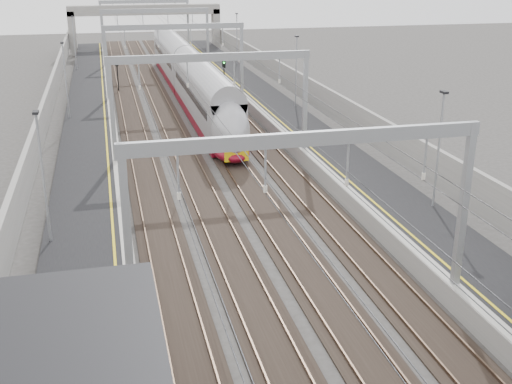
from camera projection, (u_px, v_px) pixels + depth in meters
platform_left at (90, 157)px, 43.60m from camera, size 4.00×120.00×1.00m
platform_right at (314, 142)px, 47.09m from camera, size 4.00×120.00×1.00m
tracks at (206, 155)px, 45.50m from camera, size 11.40×140.00×0.20m
overhead_line at (190, 56)px, 49.47m from camera, size 13.00×140.00×6.60m
overbridge at (145, 16)px, 93.98m from camera, size 22.00×2.20×6.90m
wall_left at (39, 144)px, 42.53m from camera, size 0.30×120.00×3.20m
wall_right at (355, 125)px, 47.41m from camera, size 0.30×120.00×3.20m
train at (190, 81)px, 62.03m from camera, size 2.59×47.11×4.09m
signal_green at (117, 69)px, 66.53m from camera, size 0.32×0.32×3.48m
signal_red_near at (192, 61)px, 71.86m from camera, size 0.32×0.32×3.48m
signal_red_far at (224, 71)px, 65.51m from camera, size 0.32×0.32×3.48m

